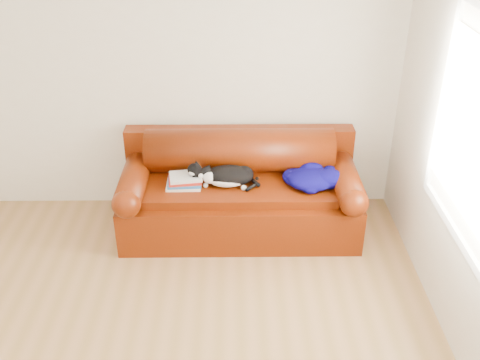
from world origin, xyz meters
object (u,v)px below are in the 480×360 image
object	(u,v)px
cat	(228,177)
blanket	(313,177)
sofa_base	(240,206)
book_stack	(185,181)

from	to	relation	value
cat	blanket	bearing A→B (deg)	-3.54
sofa_base	blanket	bearing A→B (deg)	-5.25
sofa_base	blanket	size ratio (longest dim) A/B	3.63
book_stack	blanket	distance (m)	1.12
cat	blanket	size ratio (longest dim) A/B	1.07
book_stack	cat	world-z (taller)	cat
sofa_base	cat	distance (m)	0.37
sofa_base	book_stack	world-z (taller)	book_stack
book_stack	blanket	xyz separation A→B (m)	(1.12, 0.01, 0.02)
blanket	book_stack	bearing A→B (deg)	-179.59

